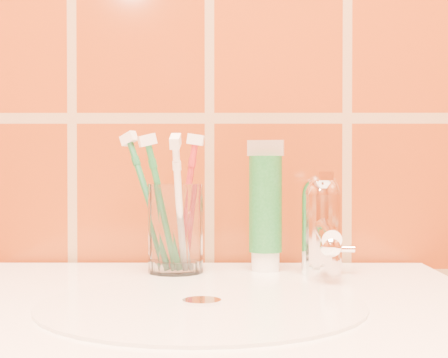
{
  "coord_description": "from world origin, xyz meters",
  "views": [
    {
      "loc": [
        0.02,
        0.29,
        0.98
      ],
      "look_at": [
        0.02,
        1.08,
        0.96
      ],
      "focal_mm": 55.0,
      "sensor_mm": 36.0,
      "label": 1
    }
  ],
  "objects": [
    {
      "name": "glass_tumbler",
      "position": [
        -0.04,
        1.11,
        0.9
      ],
      "size": [
        0.07,
        0.07,
        0.11
      ],
      "primitive_type": "cylinder",
      "rotation": [
        0.0,
        0.0,
        0.06
      ],
      "color": "white",
      "rests_on": "pedestal_sink"
    },
    {
      "name": "toothpaste_tube",
      "position": [
        0.07,
        1.12,
        0.92
      ],
      "size": [
        0.04,
        0.04,
        0.16
      ],
      "rotation": [
        0.0,
        0.0,
        -0.22
      ],
      "color": "white",
      "rests_on": "pedestal_sink"
    },
    {
      "name": "toothbrush_2",
      "position": [
        -0.03,
        1.11,
        0.93
      ],
      "size": [
        0.06,
        0.05,
        0.18
      ],
      "primitive_type": null,
      "rotation": [
        0.15,
        0.0,
        1.48
      ],
      "color": "#B7272C",
      "rests_on": "glass_tumbler"
    },
    {
      "name": "toothbrush_1",
      "position": [
        -0.03,
        1.07,
        0.93
      ],
      "size": [
        0.04,
        0.15,
        0.19
      ],
      "primitive_type": null,
      "rotation": [
        0.4,
        0.0,
        -0.07
      ],
      "color": "white",
      "rests_on": "glass_tumbler"
    },
    {
      "name": "toothbrush_0",
      "position": [
        -0.05,
        1.09,
        0.93
      ],
      "size": [
        0.09,
        0.08,
        0.18
      ],
      "primitive_type": null,
      "rotation": [
        0.24,
        0.0,
        -1.18
      ],
      "color": "#1F753C",
      "rests_on": "glass_tumbler"
    },
    {
      "name": "faucet",
      "position": [
        0.14,
        1.09,
        0.91
      ],
      "size": [
        0.05,
        0.11,
        0.12
      ],
      "color": "white",
      "rests_on": "pedestal_sink"
    },
    {
      "name": "toothbrush_3",
      "position": [
        -0.07,
        1.12,
        0.93
      ],
      "size": [
        0.15,
        0.13,
        0.19
      ],
      "primitive_type": null,
      "rotation": [
        0.4,
        0.0,
        -2.16
      ],
      "color": "#1B673A",
      "rests_on": "glass_tumbler"
    }
  ]
}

